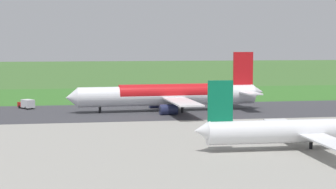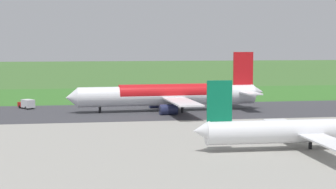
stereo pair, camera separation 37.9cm
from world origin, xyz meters
The scene contains 9 objects.
ground_plane centered at (0.00, 0.00, 0.00)m, with size 800.00×800.00×0.00m, color #3D662D.
runway_asphalt centered at (0.00, 0.00, 0.03)m, with size 600.00×37.13×0.06m, color #38383D.
apron_concrete centered at (0.00, 61.18, 0.03)m, with size 440.00×110.00×0.05m, color gray.
grass_verge_foreground centered at (0.00, -38.35, 0.02)m, with size 600.00×80.00×0.04m, color #346B27.
airliner_main centered at (-7.93, -0.02, 4.35)m, with size 54.11×44.24×15.88m.
airliner_parked_mid centered at (-23.08, 56.91, 3.31)m, with size 41.42×33.80×12.12m.
service_truck_baggage centered at (30.40, -11.41, 1.40)m, with size 5.13×6.06×2.65m.
no_stopping_sign centered at (-16.08, -42.70, 1.62)m, with size 0.60×0.10×2.73m.
traffic_cone_orange centered at (-11.92, -35.37, 0.28)m, with size 0.40×0.40×0.55m, color orange.
Camera 2 is at (16.26, 147.32, 18.48)m, focal length 59.87 mm.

